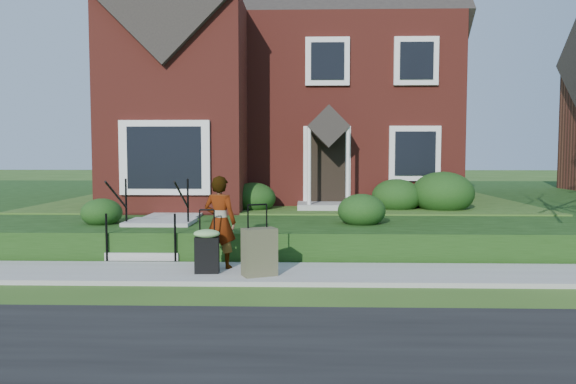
{
  "coord_description": "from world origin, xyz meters",
  "views": [
    {
      "loc": [
        0.57,
        -9.52,
        2.12
      ],
      "look_at": [
        0.24,
        2.0,
        1.31
      ],
      "focal_mm": 35.0,
      "sensor_mm": 36.0,
      "label": 1
    }
  ],
  "objects_px": {
    "front_steps": "(155,233)",
    "suitcase_olive": "(259,252)",
    "woman": "(220,222)",
    "suitcase_black": "(207,248)"
  },
  "relations": [
    {
      "from": "front_steps",
      "to": "suitcase_olive",
      "type": "xyz_separation_m",
      "value": [
        2.33,
        -2.18,
        0.0
      ]
    },
    {
      "from": "front_steps",
      "to": "woman",
      "type": "xyz_separation_m",
      "value": [
        1.58,
        -1.56,
        0.42
      ]
    },
    {
      "from": "woman",
      "to": "suitcase_olive",
      "type": "xyz_separation_m",
      "value": [
        0.75,
        -0.62,
        -0.42
      ]
    },
    {
      "from": "woman",
      "to": "suitcase_black",
      "type": "bearing_deg",
      "value": 86.65
    },
    {
      "from": "front_steps",
      "to": "suitcase_olive",
      "type": "height_order",
      "value": "front_steps"
    },
    {
      "from": "suitcase_black",
      "to": "suitcase_olive",
      "type": "distance_m",
      "value": 0.93
    },
    {
      "from": "woman",
      "to": "suitcase_olive",
      "type": "relative_size",
      "value": 1.37
    },
    {
      "from": "front_steps",
      "to": "woman",
      "type": "bearing_deg",
      "value": -44.56
    },
    {
      "from": "front_steps",
      "to": "suitcase_olive",
      "type": "bearing_deg",
      "value": -43.12
    },
    {
      "from": "woman",
      "to": "suitcase_olive",
      "type": "distance_m",
      "value": 1.06
    }
  ]
}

